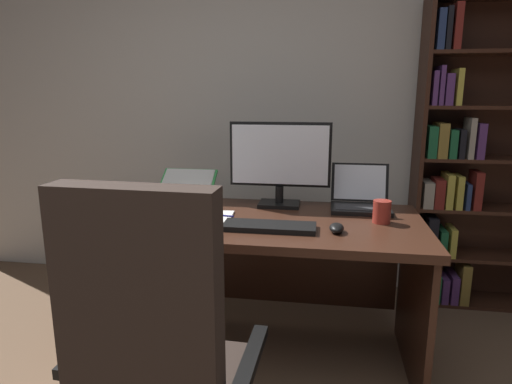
{
  "coord_description": "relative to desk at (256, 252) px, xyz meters",
  "views": [
    {
      "loc": [
        0.33,
        -0.74,
        1.36
      ],
      "look_at": [
        0.01,
        1.26,
        0.9
      ],
      "focal_mm": 30.76,
      "sensor_mm": 36.0,
      "label": 1
    }
  ],
  "objects": [
    {
      "name": "notepad",
      "position": [
        -0.18,
        -0.1,
        0.21
      ],
      "size": [
        0.17,
        0.22,
        0.01
      ],
      "primitive_type": "cube",
      "rotation": [
        0.0,
        0.0,
        0.08
      ],
      "color": "silver",
      "rests_on": "desk"
    },
    {
      "name": "pen",
      "position": [
        -0.16,
        -0.1,
        0.22
      ],
      "size": [
        0.14,
        0.03,
        0.01
      ],
      "primitive_type": "cylinder",
      "rotation": [
        0.0,
        1.57,
        -0.17
      ],
      "color": "navy",
      "rests_on": "notepad"
    },
    {
      "name": "desk",
      "position": [
        0.0,
        0.0,
        0.0
      ],
      "size": [
        1.64,
        0.79,
        0.76
      ],
      "color": "#381E14",
      "rests_on": "ground"
    },
    {
      "name": "reading_stand_with_book",
      "position": [
        -0.45,
        0.24,
        0.29
      ],
      "size": [
        0.32,
        0.25,
        0.16
      ],
      "color": "black",
      "rests_on": "desk"
    },
    {
      "name": "bookshelf",
      "position": [
        1.26,
        0.77,
        0.35
      ],
      "size": [
        0.9,
        0.28,
        1.92
      ],
      "color": "#381E14",
      "rests_on": "ground"
    },
    {
      "name": "coffee_mug",
      "position": [
        0.61,
        -0.06,
        0.26
      ],
      "size": [
        0.08,
        0.08,
        0.11
      ],
      "primitive_type": "cylinder",
      "color": "maroon",
      "rests_on": "desk"
    },
    {
      "name": "computer_mouse",
      "position": [
        0.4,
        -0.24,
        0.23
      ],
      "size": [
        0.06,
        0.1,
        0.04
      ],
      "primitive_type": "ellipsoid",
      "color": "black",
      "rests_on": "desk"
    },
    {
      "name": "open_binder",
      "position": [
        -0.48,
        -0.29,
        0.22
      ],
      "size": [
        0.48,
        0.41,
        0.02
      ],
      "rotation": [
        0.0,
        0.0,
        0.26
      ],
      "color": "#2D84C6",
      "rests_on": "desk"
    },
    {
      "name": "wall_back",
      "position": [
        0.01,
        0.98,
        0.82
      ],
      "size": [
        5.08,
        0.12,
        2.75
      ],
      "primitive_type": "cube",
      "color": "beige",
      "rests_on": "ground"
    },
    {
      "name": "keyboard",
      "position": [
        0.1,
        -0.24,
        0.22
      ],
      "size": [
        0.42,
        0.15,
        0.02
      ],
      "primitive_type": "cube",
      "color": "black",
      "rests_on": "desk"
    },
    {
      "name": "laptop",
      "position": [
        0.53,
        0.19,
        0.26
      ],
      "size": [
        0.31,
        0.29,
        0.23
      ],
      "color": "black",
      "rests_on": "desk"
    },
    {
      "name": "monitor",
      "position": [
        0.1,
        0.19,
        0.44
      ],
      "size": [
        0.54,
        0.16,
        0.45
      ],
      "color": "black",
      "rests_on": "desk"
    },
    {
      "name": "office_chair",
      "position": [
        -0.16,
        -0.96,
        -0.08
      ],
      "size": [
        0.62,
        0.6,
        1.12
      ],
      "rotation": [
        0.0,
        0.0,
        -0.04
      ],
      "color": "black",
      "rests_on": "ground"
    }
  ]
}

